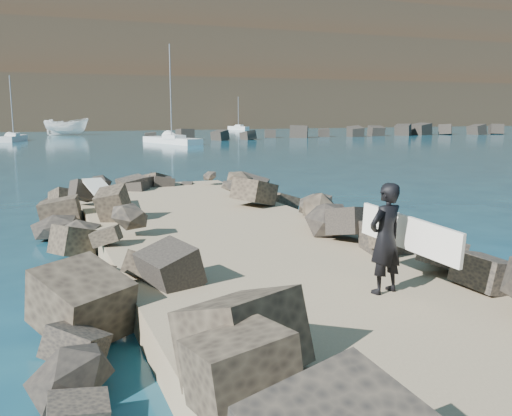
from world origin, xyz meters
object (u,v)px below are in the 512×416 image
(boat_imported, at_px, (66,127))
(surfer_with_board, at_px, (389,238))
(sailboat_f, at_px, (238,128))
(surfboard_resting, at_px, (103,196))

(boat_imported, bearing_deg, surfer_with_board, -165.55)
(surfer_with_board, xyz_separation_m, sailboat_f, (30.34, 90.86, -1.16))
(surfer_with_board, distance_m, sailboat_f, 95.80)
(boat_imported, xyz_separation_m, sailboat_f, (30.48, 11.44, -0.86))
(boat_imported, bearing_deg, surfboard_resting, -168.30)
(surfer_with_board, bearing_deg, sailboat_f, 71.53)
(sailboat_f, bearing_deg, surfboard_resting, -112.53)
(surfboard_resting, height_order, boat_imported, boat_imported)
(surfer_with_board, relative_size, sailboat_f, 0.37)
(boat_imported, distance_m, surfer_with_board, 79.42)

